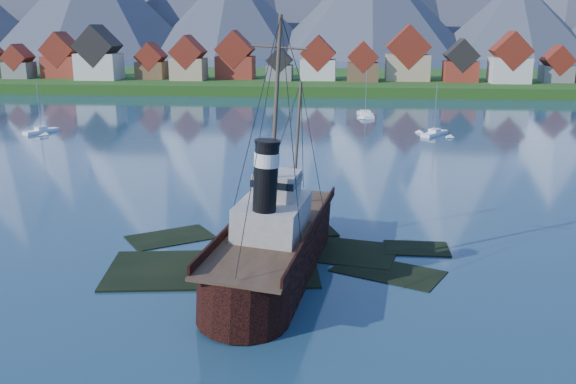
# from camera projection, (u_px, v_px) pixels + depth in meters

# --- Properties ---
(ground) EXTENTS (1400.00, 1400.00, 0.00)m
(ground) POSITION_uv_depth(u_px,v_px,m) (251.00, 263.00, 56.96)
(ground) COLOR #1C3B50
(ground) RESTS_ON ground
(shoal) EXTENTS (31.71, 21.24, 1.14)m
(shoal) POSITION_uv_depth(u_px,v_px,m) (274.00, 259.00, 58.95)
(shoal) COLOR black
(shoal) RESTS_ON ground
(shore_bank) EXTENTS (600.00, 80.00, 3.20)m
(shore_bank) POSITION_uv_depth(u_px,v_px,m) (326.00, 85.00, 220.54)
(shore_bank) COLOR #174212
(shore_bank) RESTS_ON ground
(seawall) EXTENTS (600.00, 2.50, 2.00)m
(seawall) POSITION_uv_depth(u_px,v_px,m) (321.00, 97.00, 183.97)
(seawall) COLOR #3F3D38
(seawall) RESTS_ON ground
(town) EXTENTS (250.96, 16.69, 17.30)m
(town) POSITION_uv_depth(u_px,v_px,m) (220.00, 61.00, 204.19)
(town) COLOR maroon
(town) RESTS_ON ground
(tugboat_wreck) EXTENTS (6.57, 28.31, 22.44)m
(tugboat_wreck) POSITION_uv_depth(u_px,v_px,m) (275.00, 238.00, 54.89)
(tugboat_wreck) COLOR black
(tugboat_wreck) RESTS_ON ground
(sailboat_b) EXTENTS (4.89, 7.04, 10.22)m
(sailboat_b) POSITION_uv_depth(u_px,v_px,m) (41.00, 132.00, 124.10)
(sailboat_b) COLOR white
(sailboat_b) RESTS_ON ground
(sailboat_d) EXTENTS (5.73, 7.15, 10.11)m
(sailboat_d) POSITION_uv_depth(u_px,v_px,m) (434.00, 134.00, 121.54)
(sailboat_d) COLOR white
(sailboat_d) RESTS_ON ground
(sailboat_e) EXTENTS (3.84, 9.69, 10.95)m
(sailboat_e) POSITION_uv_depth(u_px,v_px,m) (365.00, 115.00, 146.10)
(sailboat_e) COLOR white
(sailboat_e) RESTS_ON ground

